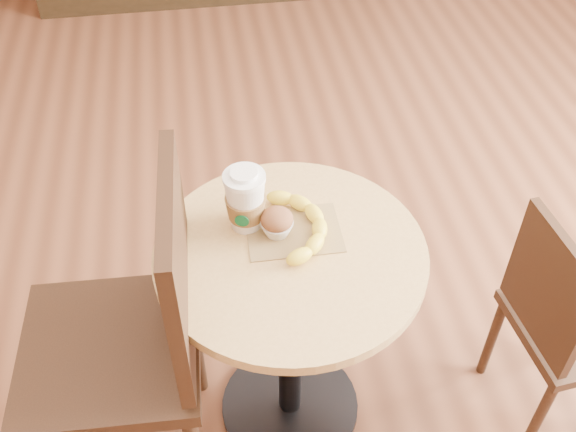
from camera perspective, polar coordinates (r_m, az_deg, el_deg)
The scene contains 7 objects.
cafe_table at distance 1.85m, azimuth 0.19°, elevation -7.61°, with size 0.69×0.69×0.75m.
chair_left at distance 1.77m, azimuth -12.80°, elevation -9.79°, with size 0.48×0.48×1.05m.
chair_right at distance 2.09m, azimuth 22.31°, elevation -8.24°, with size 0.38×0.38×0.79m.
kraft_bag at distance 1.72m, azimuth 0.49°, elevation -1.31°, with size 0.24×0.18×0.00m, color olive.
coffee_cup at distance 1.69m, azimuth -3.62°, elevation 1.21°, with size 0.11×0.11×0.18m.
muffin at distance 1.69m, azimuth -0.95°, elevation -0.56°, with size 0.09×0.09×0.08m.
banana at distance 1.71m, azimuth 1.22°, elevation -0.71°, with size 0.16×0.29×0.04m, color yellow, non-canonical shape.
Camera 1 is at (-0.20, -1.06, 1.98)m, focal length 42.00 mm.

